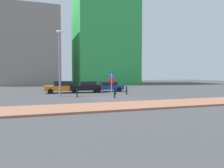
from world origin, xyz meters
name	(u,v)px	position (x,y,z in m)	size (l,w,h in m)	color
ground_plane	(109,97)	(0.00, 0.00, 0.00)	(120.00, 120.00, 0.00)	#424244
sidewalk_brick	(135,105)	(0.00, -6.62, 0.07)	(40.00, 3.75, 0.14)	#9E664C
parked_car_orange	(62,87)	(-4.33, 6.59, 0.80)	(4.47, 2.06, 1.55)	orange
parked_car_black	(86,87)	(-1.25, 6.22, 0.78)	(4.29, 2.15, 1.49)	black
parked_car_blue	(107,86)	(1.84, 6.86, 0.74)	(4.48, 1.96, 1.38)	#1E389E
parking_sign_post	(111,81)	(0.18, -0.19, 1.69)	(0.60, 0.10, 2.70)	gray
parking_meter	(102,88)	(-0.09, 2.56, 0.85)	(0.18, 0.14, 1.30)	#4C4C51
street_lamp	(60,58)	(-4.95, 2.12, 4.19)	(0.70, 0.36, 7.14)	gray
traffic_bollard_near	(77,93)	(-3.26, 1.02, 0.48)	(0.14, 0.14, 0.95)	black
traffic_bollard_mid	(127,90)	(2.81, 2.08, 0.49)	(0.17, 0.17, 0.99)	black
traffic_bollard_far	(115,93)	(0.23, -1.06, 0.55)	(0.15, 0.15, 1.09)	black
traffic_bollard_edge	(115,91)	(1.38, 2.05, 0.46)	(0.17, 0.17, 0.92)	black
building_colorful_midrise	(103,24)	(8.22, 31.59, 15.42)	(14.68, 15.39, 30.85)	green
building_under_construction	(31,48)	(-9.56, 32.19, 8.71)	(13.03, 13.67, 17.42)	gray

